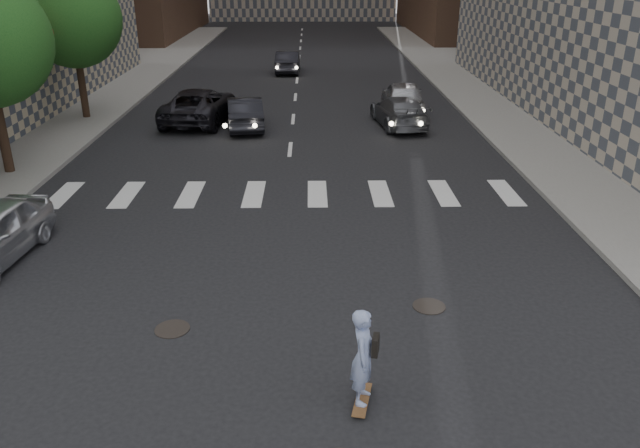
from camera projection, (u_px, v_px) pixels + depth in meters
The scene contains 11 objects.
ground at pixel (269, 364), 11.40m from camera, with size 160.00×160.00×0.00m, color black.
sidewalk_right at pixel (595, 111), 29.98m from camera, with size 13.00×80.00×0.15m, color gray.
tree_c at pixel (74, 14), 27.04m from camera, with size 4.20×4.20×6.60m.
manhole_b at pixel (172, 329), 12.47m from camera, with size 0.70×0.70×0.02m, color black.
manhole_c at pixel (429, 306), 13.28m from camera, with size 0.70×0.70×0.02m, color black.
skateboarder at pixel (364, 357), 10.02m from camera, with size 0.53×0.93×1.79m.
traffic_car_a at pixel (245, 112), 27.10m from camera, with size 1.45×4.16×1.37m, color black.
traffic_car_b at pixel (399, 111), 27.43m from camera, with size 1.84×4.53×1.31m, color #58595F.
traffic_car_c at pixel (199, 105), 28.10m from camera, with size 2.52×5.46×1.52m, color black.
traffic_car_d at pixel (403, 97), 29.57m from camera, with size 1.86×4.62×1.57m, color #A2A3A9.
traffic_car_e at pixel (288, 62), 40.53m from camera, with size 1.47×4.21×1.39m, color black.
Camera 1 is at (0.79, -9.49, 6.83)m, focal length 35.00 mm.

